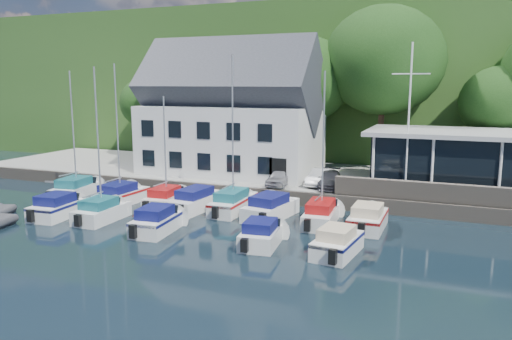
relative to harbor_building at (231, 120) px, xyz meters
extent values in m
plane|color=black|center=(7.00, -16.50, -5.35)|extent=(180.00, 180.00, 0.00)
cube|color=gray|center=(7.00, 1.00, -4.85)|extent=(60.00, 13.00, 1.00)
cube|color=#6E6458|center=(7.00, -5.50, -4.85)|extent=(60.00, 0.30, 1.00)
cube|color=#315720|center=(7.00, 45.50, 2.65)|extent=(160.00, 75.00, 16.00)
cube|color=#536331|center=(15.00, 53.50, 10.80)|extent=(50.00, 30.00, 0.30)
cube|color=#6E6458|center=(19.00, -5.10, -3.75)|extent=(18.00, 0.50, 1.20)
imported|color=#B0B0B5|center=(5.65, -3.93, -3.76)|extent=(1.45, 3.51, 1.19)
imported|color=silver|center=(8.32, -2.78, -3.76)|extent=(1.50, 3.68, 1.19)
imported|color=#333338|center=(9.20, -3.37, -3.77)|extent=(2.36, 4.23, 1.16)
imported|color=#2F4F91|center=(13.11, -2.59, -3.64)|extent=(2.26, 4.36, 1.42)
camera|label=1|loc=(17.23, -37.58, 2.99)|focal=35.00mm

